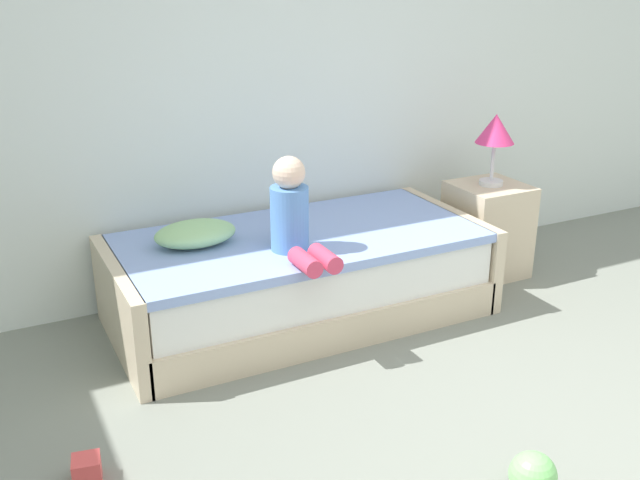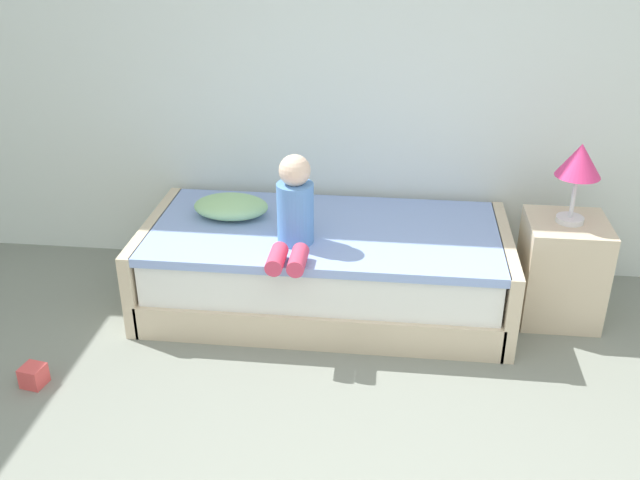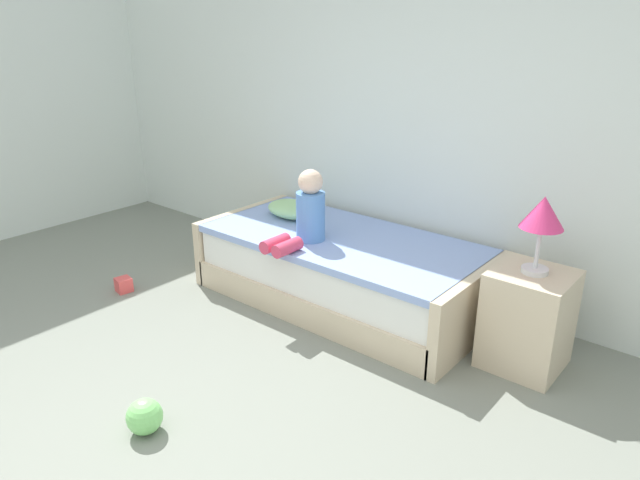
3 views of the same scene
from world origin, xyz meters
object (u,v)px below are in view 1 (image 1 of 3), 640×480
Objects in this scene: nightstand at (487,229)px; toy_block at (87,470)px; table_lamp at (495,132)px; bed at (300,276)px; toy_ball at (533,475)px; child_figure at (293,215)px; pillow at (195,234)px.

toy_block is (-2.72, -0.97, -0.25)m from nightstand.
toy_block is at bearing -160.40° from table_lamp.
bed is 11.57× the size of toy_ball.
child_figure is 1.56m from toy_block.
nightstand is 1.18× the size of child_figure.
bed is 1.52m from table_lamp.
table_lamp is 1.02× the size of pillow.
nightstand is 2.90m from toy_block.
toy_block is (-1.37, -0.94, -0.19)m from bed.
child_figure is 1.16× the size of pillow.
toy_ball is at bearing -69.60° from pillow.
pillow is (-0.42, 0.33, -0.14)m from child_figure.
toy_ball is 1.68× the size of toy_block.
bed is at bearing 34.49° from toy_block.
table_lamp is at bearing 9.74° from child_figure.
child_figure is 2.80× the size of toy_ball.
bed is 4.80× the size of pillow.
pillow is at bearing 170.00° from bed.
nightstand reaches higher than toy_block.
child_figure is 1.69m from toy_ball.
table_lamp reaches higher than nightstand.
table_lamp is at bearing -2.16° from pillow.
bed is 0.53m from child_figure.
bed is 3.52× the size of nightstand.
child_figure reaches higher than nightstand.
pillow is at bearing 177.84° from table_lamp.
table_lamp reaches higher than bed.
toy_ball is (0.70, -1.88, -0.47)m from pillow.
nightstand is at bearing 19.60° from toy_block.
child_figure is at bearing 100.04° from toy_ball.
pillow is at bearing 177.84° from nightstand.
table_lamp reaches higher than toy_ball.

